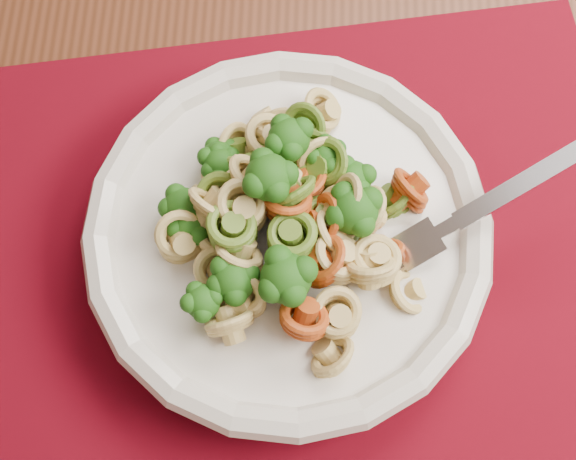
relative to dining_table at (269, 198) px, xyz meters
name	(u,v)px	position (x,y,z in m)	size (l,w,h in m)	color
dining_table	(269,198)	(0.00, 0.00, 0.00)	(1.76, 1.48, 0.70)	#532917
placemat	(298,266)	(-0.01, -0.08, 0.09)	(0.44, 0.34, 0.00)	#61040F
pasta_bowl	(288,236)	(-0.01, -0.07, 0.12)	(0.24, 0.24, 0.05)	silver
pasta_broccoli_heap	(288,226)	(-0.01, -0.07, 0.13)	(0.21, 0.21, 0.06)	tan
fork	(418,244)	(0.05, -0.11, 0.13)	(0.19, 0.02, 0.01)	silver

